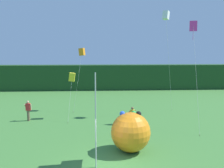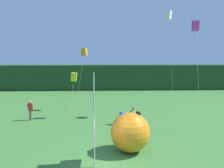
% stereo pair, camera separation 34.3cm
% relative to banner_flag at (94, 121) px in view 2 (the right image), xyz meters
% --- Properties ---
extents(ground_plane, '(120.00, 120.00, 0.00)m').
position_rel_banner_flag_xyz_m(ground_plane, '(0.36, -0.38, -2.28)').
color(ground_plane, '#3D7533').
extents(distant_treeline, '(80.00, 2.40, 3.73)m').
position_rel_banner_flag_xyz_m(distant_treeline, '(0.36, 25.11, -0.42)').
color(distant_treeline, '#1E421E').
rests_on(distant_treeline, ground).
extents(banner_flag, '(0.06, 1.03, 4.76)m').
position_rel_banner_flag_xyz_m(banner_flag, '(0.00, 0.00, 0.00)').
color(banner_flag, '#B7B7BC').
rests_on(banner_flag, ground).
extents(person_near_banner, '(0.55, 0.48, 1.69)m').
position_rel_banner_flag_xyz_m(person_near_banner, '(2.65, 5.61, -1.37)').
color(person_near_banner, '#B7B2A3').
rests_on(person_near_banner, ground).
extents(person_mid_field, '(0.55, 0.48, 1.69)m').
position_rel_banner_flag_xyz_m(person_mid_field, '(-5.68, 8.37, -1.37)').
color(person_mid_field, brown).
rests_on(person_mid_field, ground).
extents(inflatable_balloon, '(2.29, 2.29, 2.34)m').
position_rel_banner_flag_xyz_m(inflatable_balloon, '(1.98, 1.60, -1.13)').
color(inflatable_balloon, orange).
rests_on(inflatable_balloon, ground).
extents(kite_magenta_diamond_0, '(0.99, 3.91, 8.16)m').
position_rel_banner_flag_xyz_m(kite_magenta_diamond_0, '(7.70, 7.35, 4.97)').
color(kite_magenta_diamond_0, brown).
rests_on(kite_magenta_diamond_0, ground).
extents(kite_orange_box_1, '(1.16, 1.74, 6.08)m').
position_rel_banner_flag_xyz_m(kite_orange_box_1, '(-1.41, 12.34, 3.40)').
color(kite_orange_box_1, brown).
rests_on(kite_orange_box_1, ground).
extents(kite_white_box_2, '(1.65, 1.82, 9.29)m').
position_rel_banner_flag_xyz_m(kite_white_box_2, '(6.12, 9.81, 6.57)').
color(kite_white_box_2, brown).
rests_on(kite_white_box_2, ground).
extents(kite_yellow_box_3, '(0.57, 2.02, 3.95)m').
position_rel_banner_flag_xyz_m(kite_yellow_box_3, '(-2.09, 9.20, 1.27)').
color(kite_yellow_box_3, brown).
rests_on(kite_yellow_box_3, ground).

